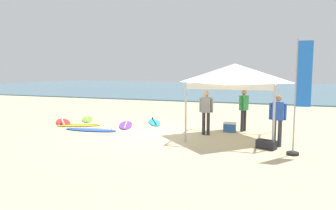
{
  "coord_description": "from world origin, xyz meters",
  "views": [
    {
      "loc": [
        4.66,
        -11.13,
        2.52
      ],
      "look_at": [
        0.14,
        1.52,
        1.0
      ],
      "focal_mm": 33.3,
      "sensor_mm": 36.0,
      "label": 1
    }
  ],
  "objects_px": {
    "surfboard_cyan": "(154,122)",
    "banner_flag": "(299,102)",
    "surfboard_red": "(63,122)",
    "surfboard_lime": "(87,119)",
    "surfboard_yellow": "(79,125)",
    "person_green": "(244,107)",
    "gear_bag_near_tent": "(266,144)",
    "surfboard_blue": "(91,130)",
    "canopy_tent": "(235,73)",
    "cooler_box": "(230,127)",
    "person_grey": "(206,110)",
    "surfboard_purple": "(126,125)",
    "person_blue": "(278,117)"
  },
  "relations": [
    {
      "from": "surfboard_cyan",
      "to": "banner_flag",
      "type": "xyz_separation_m",
      "value": [
        6.12,
        -3.77,
        1.54
      ]
    },
    {
      "from": "surfboard_red",
      "to": "surfboard_lime",
      "type": "height_order",
      "value": "same"
    },
    {
      "from": "surfboard_red",
      "to": "surfboard_lime",
      "type": "bearing_deg",
      "value": 64.48
    },
    {
      "from": "surfboard_yellow",
      "to": "banner_flag",
      "type": "xyz_separation_m",
      "value": [
        9.03,
        -1.89,
        1.54
      ]
    },
    {
      "from": "surfboard_yellow",
      "to": "surfboard_lime",
      "type": "relative_size",
      "value": 1.05
    },
    {
      "from": "surfboard_cyan",
      "to": "surfboard_yellow",
      "type": "bearing_deg",
      "value": -147.16
    },
    {
      "from": "banner_flag",
      "to": "person_green",
      "type": "bearing_deg",
      "value": 121.03
    },
    {
      "from": "surfboard_yellow",
      "to": "gear_bag_near_tent",
      "type": "xyz_separation_m",
      "value": [
        8.14,
        -1.42,
        0.1
      ]
    },
    {
      "from": "surfboard_blue",
      "to": "surfboard_red",
      "type": "bearing_deg",
      "value": 153.48
    },
    {
      "from": "surfboard_red",
      "to": "gear_bag_near_tent",
      "type": "height_order",
      "value": "gear_bag_near_tent"
    },
    {
      "from": "canopy_tent",
      "to": "surfboard_blue",
      "type": "relative_size",
      "value": 1.28
    },
    {
      "from": "surfboard_yellow",
      "to": "surfboard_cyan",
      "type": "bearing_deg",
      "value": 32.84
    },
    {
      "from": "surfboard_lime",
      "to": "cooler_box",
      "type": "bearing_deg",
      "value": -5.33
    },
    {
      "from": "gear_bag_near_tent",
      "to": "cooler_box",
      "type": "xyz_separation_m",
      "value": [
        -1.52,
        2.36,
        0.06
      ]
    },
    {
      "from": "canopy_tent",
      "to": "surfboard_lime",
      "type": "bearing_deg",
      "value": 168.24
    },
    {
      "from": "surfboard_blue",
      "to": "person_grey",
      "type": "xyz_separation_m",
      "value": [
        4.71,
        0.77,
        0.95
      ]
    },
    {
      "from": "canopy_tent",
      "to": "person_grey",
      "type": "xyz_separation_m",
      "value": [
        -1.05,
        -0.01,
        -1.4
      ]
    },
    {
      "from": "surfboard_purple",
      "to": "gear_bag_near_tent",
      "type": "relative_size",
      "value": 3.64
    },
    {
      "from": "surfboard_lime",
      "to": "surfboard_cyan",
      "type": "bearing_deg",
      "value": 4.04
    },
    {
      "from": "surfboard_blue",
      "to": "banner_flag",
      "type": "distance_m",
      "value": 8.14
    },
    {
      "from": "surfboard_lime",
      "to": "gear_bag_near_tent",
      "type": "height_order",
      "value": "gear_bag_near_tent"
    },
    {
      "from": "banner_flag",
      "to": "gear_bag_near_tent",
      "type": "bearing_deg",
      "value": 151.66
    },
    {
      "from": "person_grey",
      "to": "person_blue",
      "type": "relative_size",
      "value": 1.0
    },
    {
      "from": "surfboard_yellow",
      "to": "person_grey",
      "type": "bearing_deg",
      "value": 0.44
    },
    {
      "from": "surfboard_purple",
      "to": "surfboard_cyan",
      "type": "relative_size",
      "value": 1.12
    },
    {
      "from": "surfboard_blue",
      "to": "banner_flag",
      "type": "height_order",
      "value": "banner_flag"
    },
    {
      "from": "surfboard_purple",
      "to": "surfboard_red",
      "type": "bearing_deg",
      "value": -173.34
    },
    {
      "from": "surfboard_lime",
      "to": "gear_bag_near_tent",
      "type": "distance_m",
      "value": 9.3
    },
    {
      "from": "person_green",
      "to": "gear_bag_near_tent",
      "type": "relative_size",
      "value": 2.85
    },
    {
      "from": "person_blue",
      "to": "banner_flag",
      "type": "relative_size",
      "value": 0.5
    },
    {
      "from": "surfboard_purple",
      "to": "person_green",
      "type": "distance_m",
      "value": 5.28
    },
    {
      "from": "cooler_box",
      "to": "surfboard_red",
      "type": "bearing_deg",
      "value": -176.33
    },
    {
      "from": "person_green",
      "to": "banner_flag",
      "type": "xyz_separation_m",
      "value": [
        1.9,
        -3.17,
        0.59
      ]
    },
    {
      "from": "person_blue",
      "to": "cooler_box",
      "type": "xyz_separation_m",
      "value": [
        -1.83,
        1.92,
        -0.79
      ]
    },
    {
      "from": "person_green",
      "to": "cooler_box",
      "type": "distance_m",
      "value": 0.99
    },
    {
      "from": "canopy_tent",
      "to": "banner_flag",
      "type": "bearing_deg",
      "value": -42.31
    },
    {
      "from": "cooler_box",
      "to": "surfboard_cyan",
      "type": "bearing_deg",
      "value": 165.93
    },
    {
      "from": "canopy_tent",
      "to": "cooler_box",
      "type": "distance_m",
      "value": 2.38
    },
    {
      "from": "canopy_tent",
      "to": "surfboard_purple",
      "type": "relative_size",
      "value": 1.39
    },
    {
      "from": "surfboard_blue",
      "to": "surfboard_cyan",
      "type": "height_order",
      "value": "same"
    },
    {
      "from": "surfboard_yellow",
      "to": "surfboard_red",
      "type": "distance_m",
      "value": 1.29
    },
    {
      "from": "surfboard_blue",
      "to": "person_green",
      "type": "bearing_deg",
      "value": 18.37
    },
    {
      "from": "surfboard_purple",
      "to": "surfboard_blue",
      "type": "xyz_separation_m",
      "value": [
        -0.83,
        -1.54,
        -0.0
      ]
    },
    {
      "from": "surfboard_purple",
      "to": "gear_bag_near_tent",
      "type": "height_order",
      "value": "gear_bag_near_tent"
    },
    {
      "from": "person_green",
      "to": "banner_flag",
      "type": "bearing_deg",
      "value": -58.97
    },
    {
      "from": "surfboard_blue",
      "to": "cooler_box",
      "type": "xyz_separation_m",
      "value": [
        5.5,
        1.67,
        0.16
      ]
    },
    {
      "from": "person_blue",
      "to": "surfboard_red",
      "type": "bearing_deg",
      "value": 171.66
    },
    {
      "from": "cooler_box",
      "to": "banner_flag",
      "type": "bearing_deg",
      "value": -49.7
    },
    {
      "from": "gear_bag_near_tent",
      "to": "person_blue",
      "type": "bearing_deg",
      "value": 55.57
    },
    {
      "from": "surfboard_red",
      "to": "banner_flag",
      "type": "xyz_separation_m",
      "value": [
        10.24,
        -2.34,
        1.54
      ]
    }
  ]
}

